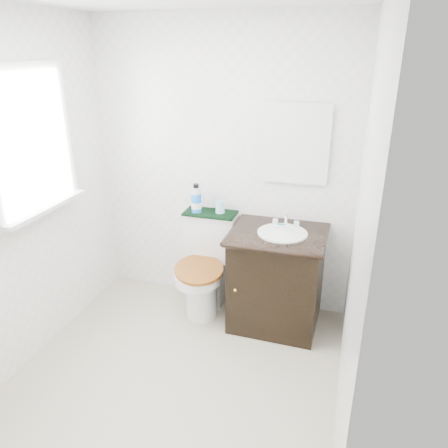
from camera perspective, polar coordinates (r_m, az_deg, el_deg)
The scene contains 14 objects.
floor at distance 3.23m, azimuth -6.79°, elevation -19.71°, with size 2.40×2.40×0.00m, color #B6AA92.
wall_back at distance 3.65m, azimuth -0.21°, elevation 7.20°, with size 2.40×2.40×0.00m, color white.
wall_front at distance 1.71m, azimuth -25.19°, elevation -14.01°, with size 2.40×2.40×0.00m, color white.
wall_left at distance 3.19m, azimuth -26.33°, elevation 2.56°, with size 2.40×2.40×0.00m, color white.
wall_right at distance 2.37m, azimuth 17.03°, elevation -2.36°, with size 2.40×2.40×0.00m, color white.
window at distance 3.26m, azimuth -24.08°, elevation 9.78°, with size 0.02×0.70×0.90m, color white.
mirror at distance 3.45m, azimuth 9.34°, elevation 10.27°, with size 0.50×0.02×0.60m, color silver.
toilet at distance 3.78m, azimuth -2.32°, elevation -5.97°, with size 0.51×0.68×0.83m.
vanity at distance 3.56m, azimuth 6.93°, elevation -6.77°, with size 0.74×0.64×0.92m.
trash_bin at distance 3.89m, azimuth 4.50°, elevation -8.62°, with size 0.23×0.19×0.31m.
towel at distance 3.69m, azimuth -1.81°, elevation 1.43°, with size 0.44×0.22×0.02m, color black.
mouthwash_bottle at distance 3.66m, azimuth -3.63°, elevation 3.26°, with size 0.08×0.08×0.24m.
cup at distance 3.66m, azimuth -0.52°, elevation 2.25°, with size 0.08×0.08×0.10m, color #90CEED.
soap_bar at distance 3.50m, azimuth 7.50°, elevation -0.08°, with size 0.07×0.05×0.02m, color #1A7281.
Camera 1 is at (1.03, -2.17, 2.15)m, focal length 35.00 mm.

